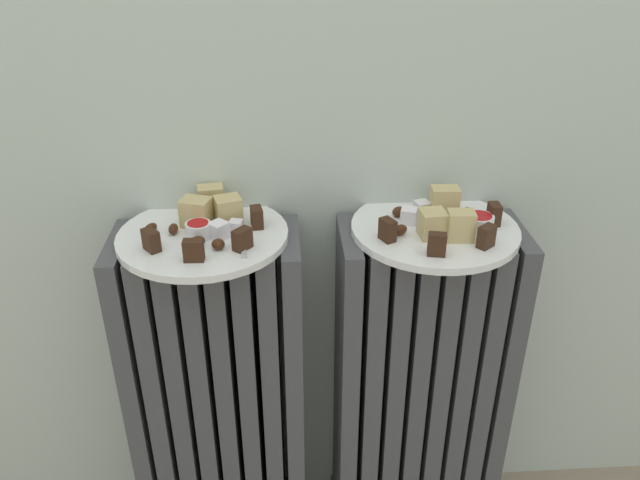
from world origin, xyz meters
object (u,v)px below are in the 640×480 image
Objects in this scene: radiator_left at (220,402)px; fork at (243,241)px; radiator_right at (419,393)px; jam_bowl_left at (198,229)px; jam_bowl_right at (479,221)px; plate_right at (435,229)px; plate_left at (203,236)px.

fork reaches higher than radiator_left.
fork is (-0.31, -0.04, 0.36)m from radiator_right.
jam_bowl_right is at bearing 0.17° from jam_bowl_left.
radiator_right is at bearing 2.46° from jam_bowl_left.
radiator_right is at bearing 180.00° from plate_right.
jam_bowl_left is 0.07m from fork.
fork is at bearing -176.91° from jam_bowl_right.
plate_right is 3.04× the size of fork.
radiator_left is 0.36m from fork.
jam_bowl_left is (-0.00, -0.02, 0.02)m from plate_left.
plate_right is (0.37, 0.00, 0.00)m from plate_left.
radiator_right is at bearing 0.00° from radiator_left.
jam_bowl_right is at bearing -12.53° from radiator_right.
jam_bowl_right is (0.07, -0.01, 0.02)m from plate_right.
plate_left is at bearing 180.00° from radiator_right.
plate_left is 0.37m from plate_right.
radiator_right is 7.57× the size of fork.
plate_right reaches higher than radiator_right.
radiator_right is at bearing 0.00° from plate_left.
radiator_left is 16.96× the size of jam_bowl_left.
plate_right is 0.38m from jam_bowl_left.
fork is at bearing -173.49° from plate_right.
radiator_left is 0.37m from jam_bowl_left.
plate_left is 0.44m from jam_bowl_right.
jam_bowl_left reaches higher than jam_bowl_right.
radiator_left is at bearing 180.00° from plate_right.
plate_right is at bearing 0.00° from radiator_right.
radiator_right is 16.96× the size of jam_bowl_left.
jam_bowl_left is at bearing -177.54° from plate_right.
fork is at bearing -15.25° from jam_bowl_left.
fork is (0.07, -0.04, 0.36)m from radiator_left.
plate_left is 0.03m from jam_bowl_left.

